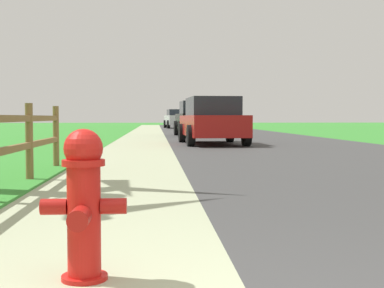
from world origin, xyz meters
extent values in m
plane|color=#35892E|center=(0.00, 25.00, 0.00)|extent=(120.00, 120.00, 0.00)
cube|color=#3D3D3D|center=(3.50, 27.00, 0.00)|extent=(7.00, 66.00, 0.01)
cube|color=#A7AF8A|center=(-3.00, 27.00, 0.00)|extent=(6.00, 66.00, 0.01)
cube|color=#35892E|center=(-4.50, 27.00, 0.01)|extent=(5.00, 66.00, 0.00)
cylinder|color=red|center=(-0.87, 1.18, 0.34)|extent=(0.19, 0.19, 0.68)
cylinder|color=red|center=(-0.87, 1.18, 0.01)|extent=(0.26, 0.26, 0.03)
cylinder|color=red|center=(-0.87, 1.18, 0.66)|extent=(0.24, 0.24, 0.03)
sphere|color=red|center=(-0.87, 1.18, 0.74)|extent=(0.22, 0.22, 0.22)
cube|color=#A91511|center=(-0.87, 1.18, 0.81)|extent=(0.04, 0.04, 0.04)
cylinder|color=#A91511|center=(-1.04, 1.18, 0.42)|extent=(0.14, 0.09, 0.09)
cylinder|color=#A91511|center=(-0.71, 1.18, 0.42)|extent=(0.14, 0.09, 0.09)
cylinder|color=#A91511|center=(-0.87, 1.00, 0.38)|extent=(0.11, 0.17, 0.11)
cylinder|color=brown|center=(-2.31, 6.16, 0.56)|extent=(0.11, 0.11, 1.11)
cylinder|color=brown|center=(-2.31, 8.28, 0.56)|extent=(0.11, 0.11, 1.11)
cube|color=maroon|center=(1.44, 16.19, 0.63)|extent=(1.96, 4.60, 0.68)
cube|color=#1E232B|center=(1.44, 16.13, 1.27)|extent=(1.66, 2.55, 0.61)
cylinder|color=black|center=(0.50, 17.55, 0.34)|extent=(0.25, 0.68, 0.67)
cylinder|color=black|center=(2.25, 17.63, 0.34)|extent=(0.25, 0.68, 0.67)
cylinder|color=black|center=(0.63, 14.75, 0.34)|extent=(0.25, 0.68, 0.67)
cylinder|color=black|center=(2.38, 14.83, 0.34)|extent=(0.25, 0.68, 0.67)
cube|color=black|center=(1.62, 23.79, 0.69)|extent=(2.12, 4.30, 0.76)
cube|color=#1E232B|center=(1.62, 23.69, 1.37)|extent=(1.78, 1.99, 0.60)
cylinder|color=black|center=(0.59, 25.05, 0.36)|extent=(0.25, 0.74, 0.73)
cylinder|color=black|center=(2.53, 25.14, 0.36)|extent=(0.25, 0.74, 0.73)
cylinder|color=black|center=(0.71, 22.44, 0.36)|extent=(0.25, 0.74, 0.73)
cylinder|color=black|center=(2.64, 22.52, 0.36)|extent=(0.25, 0.74, 0.73)
cube|color=white|center=(2.23, 32.95, 0.64)|extent=(1.95, 4.29, 0.68)
cube|color=#1E232B|center=(2.24, 32.78, 1.23)|extent=(1.66, 2.12, 0.50)
cylinder|color=black|center=(1.28, 34.24, 0.36)|extent=(0.24, 0.72, 0.72)
cylinder|color=black|center=(3.10, 34.29, 0.36)|extent=(0.24, 0.72, 0.72)
cylinder|color=black|center=(1.37, 31.61, 0.36)|extent=(0.24, 0.72, 0.72)
cylinder|color=black|center=(3.18, 31.67, 0.36)|extent=(0.24, 0.72, 0.72)
cube|color=#B7BABF|center=(1.45, 42.39, 0.67)|extent=(2.27, 4.43, 0.77)
cube|color=#1E232B|center=(1.45, 42.50, 1.30)|extent=(1.87, 2.30, 0.49)
cylinder|color=black|center=(0.38, 43.64, 0.33)|extent=(0.27, 0.68, 0.66)
cylinder|color=black|center=(2.31, 43.79, 0.33)|extent=(0.27, 0.68, 0.66)
cylinder|color=black|center=(0.60, 40.99, 0.33)|extent=(0.27, 0.68, 0.66)
cylinder|color=black|center=(2.52, 41.14, 0.33)|extent=(0.27, 0.68, 0.66)
camera|label=1|loc=(-0.48, -1.81, 0.91)|focal=50.31mm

